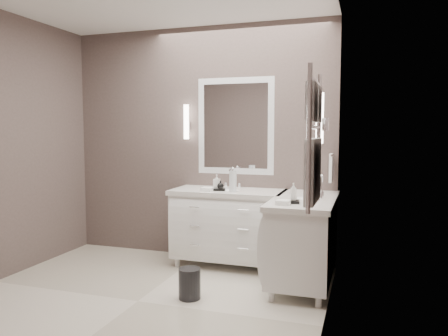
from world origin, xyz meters
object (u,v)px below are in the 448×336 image
(towel_ladder, at_px, (313,147))
(waste_bin, at_px, (190,284))
(vanity_back, at_px, (228,222))
(vanity_right, at_px, (304,235))

(towel_ladder, height_order, waste_bin, towel_ladder)
(vanity_back, distance_m, towel_ladder, 2.16)
(vanity_right, distance_m, towel_ladder, 1.60)
(vanity_right, bearing_deg, waste_bin, -142.51)
(vanity_right, bearing_deg, vanity_back, 159.62)
(vanity_back, distance_m, vanity_right, 0.93)
(vanity_back, bearing_deg, towel_ladder, -55.90)
(vanity_back, distance_m, waste_bin, 1.08)
(vanity_right, relative_size, towel_ladder, 1.38)
(vanity_back, height_order, vanity_right, same)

